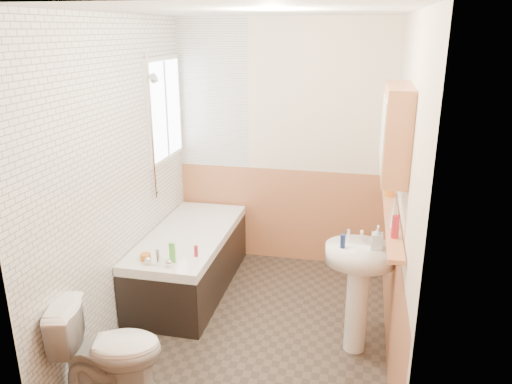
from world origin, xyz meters
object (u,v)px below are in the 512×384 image
bathtub (190,259)px  toilet (109,350)px  sink (359,277)px  medicine_cabinet (396,132)px  pine_shelf (391,216)px

bathtub → toilet: 1.51m
sink → medicine_cabinet: (0.17, -0.02, 1.11)m
sink → pine_shelf: (0.20, 0.06, 0.48)m
bathtub → medicine_cabinet: medicine_cabinet is taller
bathtub → sink: sink is taller
toilet → bathtub: bearing=-16.1°
sink → pine_shelf: 0.52m
sink → medicine_cabinet: 1.12m
toilet → pine_shelf: pine_shelf is taller
pine_shelf → medicine_cabinet: bearing=-109.3°
bathtub → sink: size_ratio=1.64×
pine_shelf → medicine_cabinet: 0.63m
toilet → sink: (1.60, 0.86, 0.28)m
medicine_cabinet → pine_shelf: bearing=70.7°
sink → medicine_cabinet: medicine_cabinet is taller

